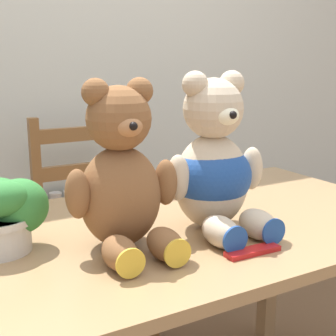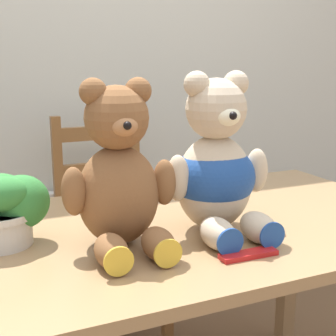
{
  "view_description": "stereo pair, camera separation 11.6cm",
  "coord_description": "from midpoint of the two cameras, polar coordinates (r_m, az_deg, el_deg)",
  "views": [
    {
      "loc": [
        -0.68,
        -0.66,
        1.22
      ],
      "look_at": [
        -0.1,
        0.34,
        0.96
      ],
      "focal_mm": 50.0,
      "sensor_mm": 36.0,
      "label": 1
    },
    {
      "loc": [
        -0.57,
        -0.71,
        1.22
      ],
      "look_at": [
        -0.1,
        0.34,
        0.96
      ],
      "focal_mm": 50.0,
      "sensor_mm": 36.0,
      "label": 2
    }
  ],
  "objects": [
    {
      "name": "wall_back",
      "position": [
        2.27,
        -14.08,
        14.51
      ],
      "size": [
        8.0,
        0.04,
        2.6
      ],
      "primitive_type": "cube",
      "color": "silver",
      "rests_on": "ground_plane"
    },
    {
      "name": "radiator",
      "position": [
        2.38,
        -12.97,
        -10.74
      ],
      "size": [
        0.6,
        0.1,
        0.62
      ],
      "color": "white",
      "rests_on": "ground_plane"
    },
    {
      "name": "dining_table",
      "position": [
        1.38,
        0.06,
        -10.81
      ],
      "size": [
        1.38,
        0.82,
        0.78
      ],
      "color": "#9E7A51",
      "rests_on": "ground_plane"
    },
    {
      "name": "wooden_chair_behind",
      "position": [
        2.07,
        -11.15,
        -8.68
      ],
      "size": [
        0.39,
        0.42,
        0.99
      ],
      "rotation": [
        0.0,
        0.0,
        3.14
      ],
      "color": "brown",
      "rests_on": "ground_plane"
    },
    {
      "name": "teddy_bear_left",
      "position": [
        1.12,
        -8.57,
        -1.15
      ],
      "size": [
        0.28,
        0.28,
        0.41
      ],
      "rotation": [
        0.0,
        0.0,
        3.11
      ],
      "color": "brown",
      "rests_on": "dining_table"
    },
    {
      "name": "teddy_bear_right",
      "position": [
        1.24,
        2.98,
        0.04
      ],
      "size": [
        0.29,
        0.3,
        0.42
      ],
      "rotation": [
        0.0,
        0.0,
        3.11
      ],
      "color": "beige",
      "rests_on": "dining_table"
    },
    {
      "name": "chocolate_bar",
      "position": [
        1.13,
        7.37,
        -10.08
      ],
      "size": [
        0.14,
        0.04,
        0.01
      ],
      "primitive_type": "cube",
      "rotation": [
        0.0,
        0.0,
        -0.03
      ],
      "color": "red",
      "rests_on": "dining_table"
    }
  ]
}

